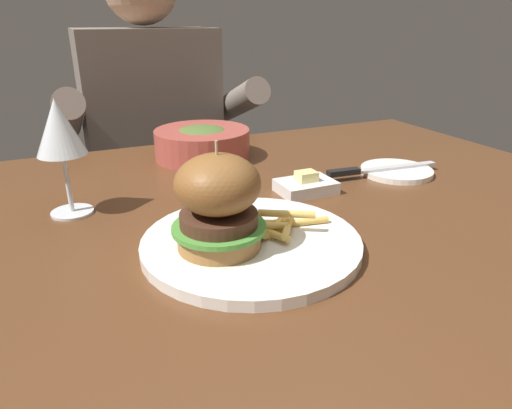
{
  "coord_description": "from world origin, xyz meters",
  "views": [
    {
      "loc": [
        -0.22,
        -0.56,
        1.01
      ],
      "look_at": [
        -0.0,
        -0.07,
        0.78
      ],
      "focal_mm": 32.0,
      "sensor_mm": 36.0,
      "label": 1
    }
  ],
  "objects_px": {
    "wine_glass": "(59,131)",
    "soup_bowl": "(202,142)",
    "main_plate": "(251,243)",
    "table_knife": "(373,169)",
    "burger_sandwich": "(218,202)",
    "bread_plate": "(396,171)",
    "diner_person": "(157,179)",
    "butter_dish": "(306,186)"
  },
  "relations": [
    {
      "from": "bread_plate",
      "to": "wine_glass",
      "type": "bearing_deg",
      "value": 174.68
    },
    {
      "from": "wine_glass",
      "to": "soup_bowl",
      "type": "height_order",
      "value": "wine_glass"
    },
    {
      "from": "burger_sandwich",
      "to": "table_knife",
      "type": "bearing_deg",
      "value": 25.12
    },
    {
      "from": "main_plate",
      "to": "table_knife",
      "type": "height_order",
      "value": "table_knife"
    },
    {
      "from": "burger_sandwich",
      "to": "butter_dish",
      "type": "height_order",
      "value": "burger_sandwich"
    },
    {
      "from": "bread_plate",
      "to": "soup_bowl",
      "type": "height_order",
      "value": "soup_bowl"
    },
    {
      "from": "wine_glass",
      "to": "butter_dish",
      "type": "height_order",
      "value": "wine_glass"
    },
    {
      "from": "main_plate",
      "to": "table_knife",
      "type": "xyz_separation_m",
      "value": [
        0.31,
        0.16,
        0.01
      ]
    },
    {
      "from": "soup_bowl",
      "to": "bread_plate",
      "type": "bearing_deg",
      "value": -40.11
    },
    {
      "from": "butter_dish",
      "to": "soup_bowl",
      "type": "bearing_deg",
      "value": 109.26
    },
    {
      "from": "soup_bowl",
      "to": "main_plate",
      "type": "bearing_deg",
      "value": -99.76
    },
    {
      "from": "bread_plate",
      "to": "table_knife",
      "type": "relative_size",
      "value": 0.59
    },
    {
      "from": "bread_plate",
      "to": "soup_bowl",
      "type": "distance_m",
      "value": 0.38
    },
    {
      "from": "butter_dish",
      "to": "main_plate",
      "type": "bearing_deg",
      "value": -138.6
    },
    {
      "from": "soup_bowl",
      "to": "wine_glass",
      "type": "bearing_deg",
      "value": -143.8
    },
    {
      "from": "wine_glass",
      "to": "diner_person",
      "type": "height_order",
      "value": "diner_person"
    },
    {
      "from": "butter_dish",
      "to": "diner_person",
      "type": "distance_m",
      "value": 0.71
    },
    {
      "from": "main_plate",
      "to": "burger_sandwich",
      "type": "bearing_deg",
      "value": -173.68
    },
    {
      "from": "butter_dish",
      "to": "soup_bowl",
      "type": "relative_size",
      "value": 0.48
    },
    {
      "from": "main_plate",
      "to": "wine_glass",
      "type": "relative_size",
      "value": 1.63
    },
    {
      "from": "bread_plate",
      "to": "butter_dish",
      "type": "bearing_deg",
      "value": -175.73
    },
    {
      "from": "main_plate",
      "to": "wine_glass",
      "type": "xyz_separation_m",
      "value": [
        -0.2,
        0.21,
        0.12
      ]
    },
    {
      "from": "burger_sandwich",
      "to": "main_plate",
      "type": "bearing_deg",
      "value": 6.32
    },
    {
      "from": "main_plate",
      "to": "table_knife",
      "type": "bearing_deg",
      "value": 27.43
    },
    {
      "from": "burger_sandwich",
      "to": "diner_person",
      "type": "bearing_deg",
      "value": 83.12
    },
    {
      "from": "burger_sandwich",
      "to": "soup_bowl",
      "type": "bearing_deg",
      "value": 74.54
    },
    {
      "from": "bread_plate",
      "to": "table_knife",
      "type": "bearing_deg",
      "value": 174.64
    },
    {
      "from": "main_plate",
      "to": "soup_bowl",
      "type": "height_order",
      "value": "soup_bowl"
    },
    {
      "from": "burger_sandwich",
      "to": "butter_dish",
      "type": "bearing_deg",
      "value": 35.65
    },
    {
      "from": "main_plate",
      "to": "wine_glass",
      "type": "height_order",
      "value": "wine_glass"
    },
    {
      "from": "burger_sandwich",
      "to": "bread_plate",
      "type": "relative_size",
      "value": 0.99
    },
    {
      "from": "wine_glass",
      "to": "soup_bowl",
      "type": "xyz_separation_m",
      "value": [
        0.26,
        0.19,
        -0.09
      ]
    },
    {
      "from": "butter_dish",
      "to": "wine_glass",
      "type": "bearing_deg",
      "value": 169.36
    },
    {
      "from": "main_plate",
      "to": "diner_person",
      "type": "relative_size",
      "value": 0.23
    },
    {
      "from": "bread_plate",
      "to": "soup_bowl",
      "type": "bearing_deg",
      "value": 139.89
    },
    {
      "from": "wine_glass",
      "to": "table_knife",
      "type": "xyz_separation_m",
      "value": [
        0.5,
        -0.05,
        -0.11
      ]
    },
    {
      "from": "table_knife",
      "to": "diner_person",
      "type": "relative_size",
      "value": 0.19
    },
    {
      "from": "wine_glass",
      "to": "bread_plate",
      "type": "distance_m",
      "value": 0.57
    },
    {
      "from": "butter_dish",
      "to": "diner_person",
      "type": "relative_size",
      "value": 0.08
    },
    {
      "from": "wine_glass",
      "to": "bread_plate",
      "type": "height_order",
      "value": "wine_glass"
    },
    {
      "from": "bread_plate",
      "to": "butter_dish",
      "type": "xyz_separation_m",
      "value": [
        -0.2,
        -0.01,
        0.01
      ]
    },
    {
      "from": "burger_sandwich",
      "to": "table_knife",
      "type": "distance_m",
      "value": 0.39
    }
  ]
}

